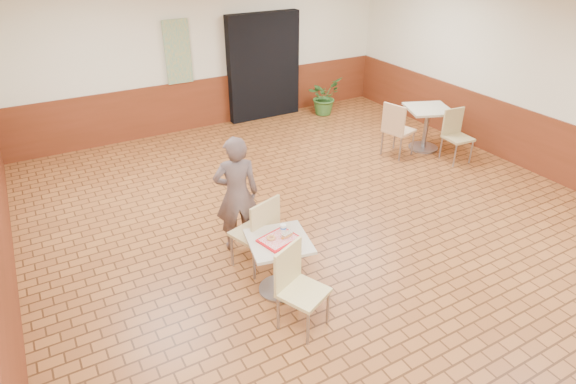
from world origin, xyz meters
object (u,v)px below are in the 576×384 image
second_table (427,121)px  chair_second_front (456,132)px  potted_plant (324,96)px  main_table (279,257)px  chair_main_front (297,284)px  chair_second_left (397,127)px  customer (237,195)px  paper_cup (283,228)px  chair_main_back (258,230)px  serving_tray (279,239)px  long_john_donut (287,235)px  ring_donut (271,238)px

second_table → chair_second_front: 0.62m
potted_plant → chair_second_front: bearing=-77.6°
main_table → chair_second_front: chair_second_front is taller
chair_main_front → chair_second_front: chair_main_front is taller
chair_main_front → chair_second_front: 5.02m
chair_second_left → potted_plant: 2.55m
customer → paper_cup: bearing=113.9°
chair_second_left → chair_second_front: bearing=-142.0°
chair_main_back → second_table: (4.35, 1.74, -0.01)m
customer → potted_plant: size_ratio=1.92×
main_table → chair_main_front: size_ratio=0.74×
potted_plant → serving_tray: bearing=-128.0°
customer → chair_second_front: customer is taller
main_table → chair_second_front: 4.72m
serving_tray → long_john_donut: (0.10, -0.02, 0.04)m
ring_donut → chair_second_left: 4.31m
chair_main_front → serving_tray: size_ratio=2.33×
chair_main_front → second_table: (4.42, 2.78, 0.01)m
customer → chair_second_left: (3.66, 1.21, -0.22)m
chair_main_back → paper_cup: 0.46m
serving_tray → chair_second_left: bearing=31.7°
chair_main_back → second_table: size_ratio=1.24×
long_john_donut → second_table: bearing=27.9°
chair_main_front → chair_main_back: (0.08, 1.04, 0.03)m
serving_tray → second_table: size_ratio=0.50×
chair_main_front → serving_tray: chair_main_front is taller
main_table → customer: size_ratio=0.45×
main_table → customer: bearing=92.1°
chair_second_left → serving_tray: bearing=107.1°
customer → paper_cup: (0.15, -0.93, -0.01)m
chair_second_left → customer: bearing=93.6°
chair_main_back → paper_cup: chair_main_back is taller
paper_cup → chair_main_front: bearing=-107.0°
main_table → second_table: 4.87m
long_john_donut → chair_second_front: (4.34, 1.63, -0.23)m
chair_main_back → serving_tray: (0.01, -0.48, 0.15)m
ring_donut → chair_second_left: (3.70, 2.21, -0.18)m
chair_main_front → main_table: bearing=56.6°
chair_main_front → serving_tray: bearing=56.6°
paper_cup → main_table: bearing=-138.8°
paper_cup → serving_tray: bearing=-138.8°
chair_main_back → chair_second_left: chair_second_left is taller
serving_tray → chair_second_front: (4.44, 1.61, -0.19)m
second_table → potted_plant: (-0.60, 2.56, -0.13)m
customer → chair_second_left: customer is taller
main_table → chair_second_left: (3.62, 2.24, 0.09)m
second_table → customer: bearing=-164.7°
chair_main_back → paper_cup: bearing=90.1°
chair_second_front → potted_plant: size_ratio=1.14×
ring_donut → second_table: (4.41, 2.19, -0.20)m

